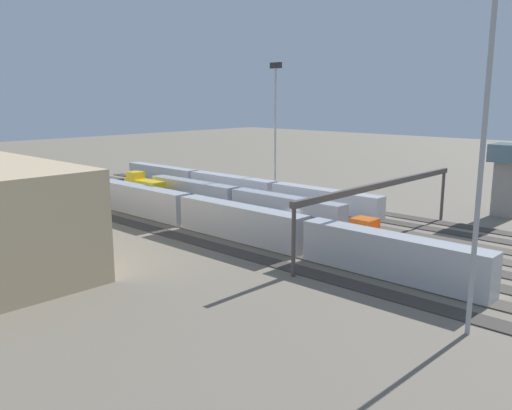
{
  "coord_description": "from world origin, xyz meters",
  "views": [
    {
      "loc": [
        -53.56,
        65.47,
        20.33
      ],
      "look_at": [
        6.45,
        1.35,
        2.5
      ],
      "focal_mm": 37.52,
      "sensor_mm": 36.0,
      "label": 1
    }
  ],
  "objects_px": {
    "train_on_track_6": "(186,210)",
    "control_tower": "(509,174)",
    "train_on_track_5": "(383,245)",
    "light_mast_1": "(487,98)",
    "train_on_track_4": "(144,187)",
    "train_on_track_3": "(236,198)",
    "train_on_track_1": "(232,185)",
    "signal_gantry": "(383,189)",
    "light_mast_0": "(276,111)"
  },
  "relations": [
    {
      "from": "light_mast_1",
      "to": "control_tower",
      "type": "bearing_deg",
      "value": -74.74
    },
    {
      "from": "train_on_track_1",
      "to": "light_mast_0",
      "type": "relative_size",
      "value": 2.61
    },
    {
      "from": "train_on_track_3",
      "to": "train_on_track_4",
      "type": "relative_size",
      "value": 4.72
    },
    {
      "from": "train_on_track_5",
      "to": "light_mast_1",
      "type": "height_order",
      "value": "light_mast_1"
    },
    {
      "from": "train_on_track_5",
      "to": "signal_gantry",
      "type": "height_order",
      "value": "signal_gantry"
    },
    {
      "from": "train_on_track_6",
      "to": "train_on_track_1",
      "type": "distance_m",
      "value": 29.25
    },
    {
      "from": "train_on_track_6",
      "to": "light_mast_0",
      "type": "bearing_deg",
      "value": -72.62
    },
    {
      "from": "train_on_track_5",
      "to": "signal_gantry",
      "type": "bearing_deg",
      "value": -58.79
    },
    {
      "from": "train_on_track_6",
      "to": "train_on_track_1",
      "type": "xyz_separation_m",
      "value": [
        15.17,
        -25.0,
        -0.6
      ]
    },
    {
      "from": "train_on_track_1",
      "to": "train_on_track_6",
      "type": "bearing_deg",
      "value": 121.25
    },
    {
      "from": "train_on_track_5",
      "to": "light_mast_0",
      "type": "height_order",
      "value": "light_mast_0"
    },
    {
      "from": "train_on_track_1",
      "to": "signal_gantry",
      "type": "bearing_deg",
      "value": 163.77
    },
    {
      "from": "train_on_track_5",
      "to": "control_tower",
      "type": "height_order",
      "value": "control_tower"
    },
    {
      "from": "train_on_track_3",
      "to": "train_on_track_4",
      "type": "bearing_deg",
      "value": 13.02
    },
    {
      "from": "train_on_track_1",
      "to": "control_tower",
      "type": "relative_size",
      "value": 5.74
    },
    {
      "from": "light_mast_0",
      "to": "control_tower",
      "type": "relative_size",
      "value": 2.2
    },
    {
      "from": "signal_gantry",
      "to": "train_on_track_4",
      "type": "bearing_deg",
      "value": 2.69
    },
    {
      "from": "train_on_track_1",
      "to": "light_mast_1",
      "type": "distance_m",
      "value": 74.31
    },
    {
      "from": "train_on_track_6",
      "to": "signal_gantry",
      "type": "bearing_deg",
      "value": -155.76
    },
    {
      "from": "train_on_track_1",
      "to": "control_tower",
      "type": "bearing_deg",
      "value": -160.07
    },
    {
      "from": "train_on_track_6",
      "to": "train_on_track_3",
      "type": "height_order",
      "value": "train_on_track_6"
    },
    {
      "from": "train_on_track_6",
      "to": "light_mast_1",
      "type": "distance_m",
      "value": 52.37
    },
    {
      "from": "train_on_track_1",
      "to": "light_mast_1",
      "type": "xyz_separation_m",
      "value": [
        -63.75,
        33.58,
        18.2
      ]
    },
    {
      "from": "train_on_track_6",
      "to": "signal_gantry",
      "type": "height_order",
      "value": "signal_gantry"
    },
    {
      "from": "train_on_track_6",
      "to": "light_mast_1",
      "type": "height_order",
      "value": "light_mast_1"
    },
    {
      "from": "train_on_track_3",
      "to": "control_tower",
      "type": "xyz_separation_m",
      "value": [
        -38.43,
        -28.01,
        5.34
      ]
    },
    {
      "from": "control_tower",
      "to": "train_on_track_5",
      "type": "bearing_deg",
      "value": 86.68
    },
    {
      "from": "train_on_track_6",
      "to": "light_mast_0",
      "type": "xyz_separation_m",
      "value": [
        10.51,
        -33.58,
        14.78
      ]
    },
    {
      "from": "train_on_track_6",
      "to": "train_on_track_1",
      "type": "height_order",
      "value": "train_on_track_6"
    },
    {
      "from": "train_on_track_3",
      "to": "train_on_track_4",
      "type": "xyz_separation_m",
      "value": [
        21.62,
        5.0,
        0.18
      ]
    },
    {
      "from": "light_mast_1",
      "to": "train_on_track_4",
      "type": "bearing_deg",
      "value": -14.07
    },
    {
      "from": "light_mast_1",
      "to": "train_on_track_5",
      "type": "bearing_deg",
      "value": -39.83
    },
    {
      "from": "control_tower",
      "to": "signal_gantry",
      "type": "bearing_deg",
      "value": 77.53
    },
    {
      "from": "light_mast_0",
      "to": "train_on_track_1",
      "type": "bearing_deg",
      "value": 61.51
    },
    {
      "from": "light_mast_1",
      "to": "signal_gantry",
      "type": "relative_size",
      "value": 0.81
    },
    {
      "from": "train_on_track_4",
      "to": "light_mast_0",
      "type": "height_order",
      "value": "light_mast_0"
    },
    {
      "from": "train_on_track_1",
      "to": "control_tower",
      "type": "xyz_separation_m",
      "value": [
        -49.68,
        -18.01,
        5.29
      ]
    },
    {
      "from": "train_on_track_5",
      "to": "control_tower",
      "type": "bearing_deg",
      "value": -93.32
    },
    {
      "from": "train_on_track_3",
      "to": "train_on_track_5",
      "type": "height_order",
      "value": "train_on_track_5"
    },
    {
      "from": "light_mast_0",
      "to": "control_tower",
      "type": "xyz_separation_m",
      "value": [
        -45.02,
        -9.42,
        -10.08
      ]
    },
    {
      "from": "train_on_track_3",
      "to": "light_mast_0",
      "type": "distance_m",
      "value": 25.03
    },
    {
      "from": "train_on_track_5",
      "to": "light_mast_1",
      "type": "relative_size",
      "value": 0.31
    },
    {
      "from": "train_on_track_4",
      "to": "train_on_track_3",
      "type": "bearing_deg",
      "value": -166.98
    },
    {
      "from": "train_on_track_3",
      "to": "train_on_track_4",
      "type": "distance_m",
      "value": 22.19
    },
    {
      "from": "train_on_track_5",
      "to": "train_on_track_1",
      "type": "distance_m",
      "value": 51.52
    },
    {
      "from": "train_on_track_6",
      "to": "control_tower",
      "type": "distance_m",
      "value": 55.34
    },
    {
      "from": "train_on_track_1",
      "to": "control_tower",
      "type": "height_order",
      "value": "control_tower"
    },
    {
      "from": "train_on_track_6",
      "to": "signal_gantry",
      "type": "distance_m",
      "value": 30.87
    },
    {
      "from": "train_on_track_6",
      "to": "signal_gantry",
      "type": "xyz_separation_m",
      "value": [
        -27.76,
        -12.5,
        5.11
      ]
    },
    {
      "from": "train_on_track_6",
      "to": "train_on_track_4",
      "type": "distance_m",
      "value": 27.44
    }
  ]
}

